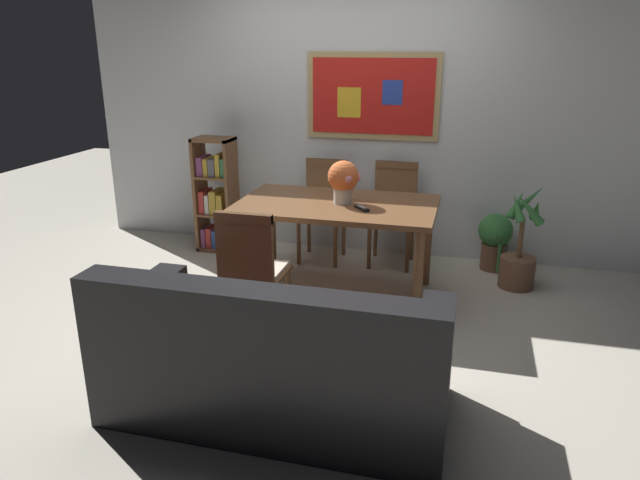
% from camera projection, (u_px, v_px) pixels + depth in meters
% --- Properties ---
extents(ground_plane, '(12.00, 12.00, 0.00)m').
position_uv_depth(ground_plane, '(309.00, 316.00, 4.28)').
color(ground_plane, beige).
extents(wall_back_with_painting, '(5.20, 0.14, 2.60)m').
position_uv_depth(wall_back_with_painting, '(356.00, 113.00, 5.33)').
color(wall_back_with_painting, silver).
rests_on(wall_back_with_painting, ground_plane).
extents(dining_table, '(1.50, 0.93, 0.76)m').
position_uv_depth(dining_table, '(337.00, 215.00, 4.45)').
color(dining_table, brown).
rests_on(dining_table, ground_plane).
extents(dining_chair_far_right, '(0.40, 0.41, 0.91)m').
position_uv_depth(dining_chair_far_right, '(394.00, 205.00, 5.20)').
color(dining_chair_far_right, brown).
rests_on(dining_chair_far_right, ground_plane).
extents(dining_chair_far_left, '(0.40, 0.41, 0.91)m').
position_uv_depth(dining_chair_far_left, '(324.00, 201.00, 5.32)').
color(dining_chair_far_left, brown).
rests_on(dining_chair_far_left, ground_plane).
extents(dining_chair_near_left, '(0.40, 0.41, 0.91)m').
position_uv_depth(dining_chair_near_left, '(251.00, 264.00, 3.80)').
color(dining_chair_near_left, brown).
rests_on(dining_chair_near_left, ground_plane).
extents(leather_couch, '(1.80, 0.84, 0.84)m').
position_uv_depth(leather_couch, '(274.00, 363.00, 3.05)').
color(leather_couch, black).
rests_on(leather_couch, ground_plane).
extents(bookshelf, '(0.36, 0.28, 1.09)m').
position_uv_depth(bookshelf, '(216.00, 199.00, 5.54)').
color(bookshelf, brown).
rests_on(bookshelf, ground_plane).
extents(potted_ivy, '(0.30, 0.30, 0.51)m').
position_uv_depth(potted_ivy, '(495.00, 239.00, 5.09)').
color(potted_ivy, brown).
rests_on(potted_ivy, ground_plane).
extents(potted_palm, '(0.33, 0.38, 0.86)m').
position_uv_depth(potted_palm, '(519.00, 254.00, 4.71)').
color(potted_palm, brown).
rests_on(potted_palm, ground_plane).
extents(flower_vase, '(0.25, 0.23, 0.32)m').
position_uv_depth(flower_vase, '(344.00, 179.00, 4.36)').
color(flower_vase, beige).
rests_on(flower_vase, dining_table).
extents(tv_remote, '(0.13, 0.15, 0.02)m').
position_uv_depth(tv_remote, '(362.00, 208.00, 4.24)').
color(tv_remote, black).
rests_on(tv_remote, dining_table).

